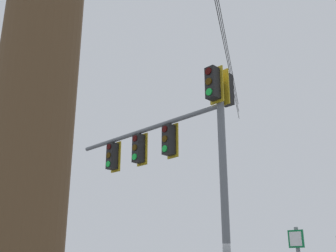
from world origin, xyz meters
name	(u,v)px	position (x,y,z in m)	size (l,w,h in m)	color
signal_mast_assembly	(179,147)	(-0.04, 1.05, 5.21)	(2.72, 6.15, 7.14)	slate
overhead_wire_span	(219,10)	(0.27, -0.22, 9.63)	(19.02, 3.90, 1.22)	black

